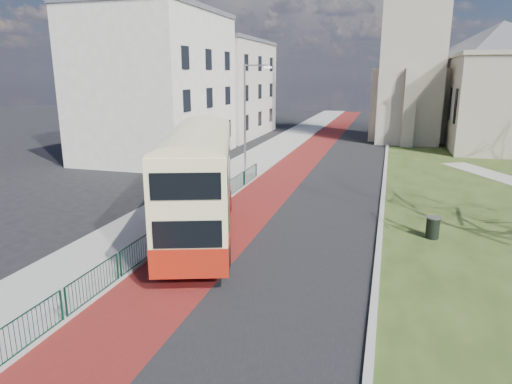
% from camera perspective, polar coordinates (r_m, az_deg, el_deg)
% --- Properties ---
extents(ground, '(160.00, 160.00, 0.00)m').
position_cam_1_polar(ground, '(18.24, -5.05, -9.39)').
color(ground, black).
rests_on(ground, ground).
extents(road_carriageway, '(9.00, 120.00, 0.01)m').
position_cam_1_polar(road_carriageway, '(36.56, 8.61, 2.71)').
color(road_carriageway, black).
rests_on(road_carriageway, ground).
extents(bus_lane, '(3.40, 120.00, 0.01)m').
position_cam_1_polar(bus_lane, '(37.00, 4.46, 2.97)').
color(bus_lane, '#591414').
rests_on(bus_lane, ground).
extents(pavement_west, '(4.00, 120.00, 0.12)m').
position_cam_1_polar(pavement_west, '(37.93, -1.17, 3.38)').
color(pavement_west, gray).
rests_on(pavement_west, ground).
extents(kerb_west, '(0.25, 120.00, 0.13)m').
position_cam_1_polar(kerb_west, '(37.39, 1.76, 3.22)').
color(kerb_west, '#999993').
rests_on(kerb_west, ground).
extents(kerb_east, '(0.25, 80.00, 0.13)m').
position_cam_1_polar(kerb_east, '(38.21, 15.88, 2.91)').
color(kerb_east, '#999993').
rests_on(kerb_east, ground).
extents(pedestrian_railing, '(0.07, 24.00, 1.12)m').
position_cam_1_polar(pedestrian_railing, '(22.58, -8.40, -3.23)').
color(pedestrian_railing, '#0B3322').
rests_on(pedestrian_railing, ground).
extents(gothic_church, '(16.38, 18.00, 40.00)m').
position_cam_1_polar(gothic_church, '(54.19, 24.41, 19.38)').
color(gothic_church, gray).
rests_on(gothic_church, ground).
extents(street_block_near, '(10.30, 14.30, 13.00)m').
position_cam_1_polar(street_block_near, '(42.59, -12.32, 13.02)').
color(street_block_near, beige).
rests_on(street_block_near, ground).
extents(street_block_far, '(10.30, 16.30, 11.50)m').
position_cam_1_polar(street_block_far, '(57.20, -4.49, 12.84)').
color(street_block_far, beige).
rests_on(street_block_far, ground).
extents(streetlamp, '(2.13, 0.18, 8.00)m').
position_cam_1_polar(streetlamp, '(35.23, -1.17, 9.97)').
color(streetlamp, gray).
rests_on(streetlamp, pavement_west).
extents(bus, '(6.44, 12.04, 4.93)m').
position_cam_1_polar(bus, '(20.98, -7.08, 1.85)').
color(bus, maroon).
rests_on(bus, ground).
extents(litter_bin, '(0.85, 0.85, 1.03)m').
position_cam_1_polar(litter_bin, '(22.50, 21.23, -4.14)').
color(litter_bin, black).
rests_on(litter_bin, grass_green).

